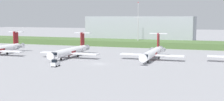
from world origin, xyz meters
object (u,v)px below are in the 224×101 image
antenna_mast (138,28)px  baggage_tug (55,63)px  regional_jet_third (71,51)px  regional_jet_fourth (153,53)px  regional_jet_second (0,49)px

antenna_mast → baggage_tug: (-7.87, -72.90, -8.45)m
regional_jet_third → antenna_mast: size_ratio=1.36×
antenna_mast → baggage_tug: 73.81m
regional_jet_fourth → baggage_tug: regional_jet_fourth is taller
regional_jet_fourth → baggage_tug: (-25.38, -25.40, -1.53)m
regional_jet_second → regional_jet_fourth: (60.75, 6.54, 0.00)m
regional_jet_second → antenna_mast: antenna_mast is taller
regional_jet_fourth → antenna_mast: (-17.50, 47.50, 6.92)m
regional_jet_third → antenna_mast: antenna_mast is taller
baggage_tug → antenna_mast: bearing=83.8°
regional_jet_second → antenna_mast: bearing=51.3°
regional_jet_second → baggage_tug: bearing=-28.1°
regional_jet_fourth → antenna_mast: 51.10m
antenna_mast → baggage_tug: antenna_mast is taller
regional_jet_second → baggage_tug: (35.37, -18.86, -1.53)m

